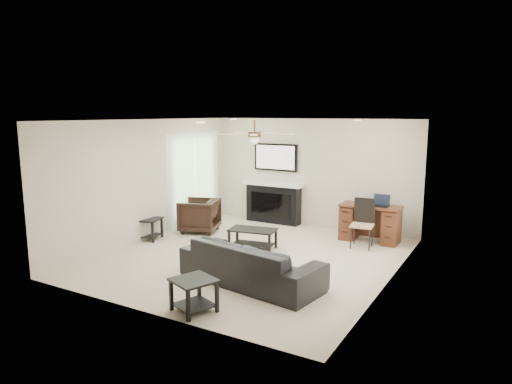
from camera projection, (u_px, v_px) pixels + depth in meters
The scene contains 10 objects.
room_shell at pixel (263, 167), 8.11m from camera, with size 5.50×5.54×2.52m.
sofa at pixel (251, 263), 7.06m from camera, with size 2.29×0.90×0.67m, color black.
armchair at pixel (199, 215), 10.16m from camera, with size 0.79×0.81×0.74m, color black.
coffee_table at pixel (253, 239), 8.89m from camera, with size 0.90×0.50×0.40m, color black.
end_table_near at pixel (194, 295), 6.08m from camera, with size 0.52×0.52×0.45m, color black.
end_table_left at pixel (148, 229), 9.56m from camera, with size 0.50×0.50×0.45m, color black.
fireplace_unit at pixel (273, 184), 10.92m from camera, with size 1.52×0.34×1.91m, color black.
desk at pixel (370, 223), 9.40m from camera, with size 1.22×0.56×0.76m, color #3E1F0F.
desk_chair at pixel (362, 224), 8.92m from camera, with size 0.42×0.44×0.97m, color black.
laptop at pixel (380, 201), 9.20m from camera, with size 0.33×0.24×0.23m, color black.
Camera 1 is at (4.09, -6.99, 2.63)m, focal length 32.00 mm.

